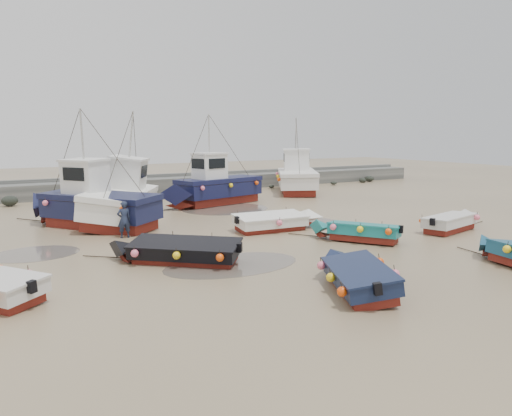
{
  "coord_description": "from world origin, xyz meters",
  "views": [
    {
      "loc": [
        -11.36,
        -18.47,
        5.02
      ],
      "look_at": [
        0.52,
        2.23,
        1.4
      ],
      "focal_mm": 35.0,
      "sensor_mm": 36.0,
      "label": 1
    }
  ],
  "objects_px": {
    "dinghy_1": "(358,272)",
    "cabin_boat_3": "(297,176)",
    "dinghy_3": "(453,220)",
    "cabin_boat_1": "(122,198)",
    "cabin_boat_0": "(91,202)",
    "dinghy_4": "(177,248)",
    "dinghy_5": "(276,220)",
    "dinghy_6": "(356,229)",
    "cabin_boat_2": "(213,185)",
    "person": "(125,238)"
  },
  "relations": [
    {
      "from": "dinghy_1",
      "to": "dinghy_3",
      "type": "bearing_deg",
      "value": 50.07
    },
    {
      "from": "dinghy_6",
      "to": "cabin_boat_0",
      "type": "xyz_separation_m",
      "value": [
        -9.95,
        9.64,
        0.8
      ]
    },
    {
      "from": "dinghy_3",
      "to": "dinghy_5",
      "type": "height_order",
      "value": "same"
    },
    {
      "from": "dinghy_4",
      "to": "dinghy_5",
      "type": "height_order",
      "value": "same"
    },
    {
      "from": "cabin_boat_0",
      "to": "cabin_boat_3",
      "type": "relative_size",
      "value": 0.89
    },
    {
      "from": "dinghy_5",
      "to": "cabin_boat_3",
      "type": "height_order",
      "value": "cabin_boat_3"
    },
    {
      "from": "dinghy_4",
      "to": "dinghy_6",
      "type": "xyz_separation_m",
      "value": [
        8.64,
        -0.57,
        0.02
      ]
    },
    {
      "from": "cabin_boat_3",
      "to": "person",
      "type": "bearing_deg",
      "value": -116.55
    },
    {
      "from": "dinghy_4",
      "to": "dinghy_5",
      "type": "xyz_separation_m",
      "value": [
        6.83,
        3.55,
        0.01
      ]
    },
    {
      "from": "cabin_boat_0",
      "to": "cabin_boat_1",
      "type": "height_order",
      "value": "same"
    },
    {
      "from": "dinghy_5",
      "to": "cabin_boat_2",
      "type": "height_order",
      "value": "cabin_boat_2"
    },
    {
      "from": "dinghy_5",
      "to": "person",
      "type": "relative_size",
      "value": 3.39
    },
    {
      "from": "dinghy_4",
      "to": "cabin_boat_3",
      "type": "height_order",
      "value": "cabin_boat_3"
    },
    {
      "from": "dinghy_5",
      "to": "cabin_boat_3",
      "type": "relative_size",
      "value": 0.63
    },
    {
      "from": "dinghy_1",
      "to": "dinghy_3",
      "type": "height_order",
      "value": "same"
    },
    {
      "from": "dinghy_3",
      "to": "dinghy_4",
      "type": "xyz_separation_m",
      "value": [
        -14.68,
        1.13,
        -0.01
      ]
    },
    {
      "from": "dinghy_6",
      "to": "dinghy_1",
      "type": "bearing_deg",
      "value": -164.86
    },
    {
      "from": "cabin_boat_2",
      "to": "cabin_boat_3",
      "type": "height_order",
      "value": "same"
    },
    {
      "from": "cabin_boat_2",
      "to": "dinghy_3",
      "type": "bearing_deg",
      "value": -169.45
    },
    {
      "from": "dinghy_3",
      "to": "dinghy_4",
      "type": "height_order",
      "value": "same"
    },
    {
      "from": "dinghy_1",
      "to": "dinghy_4",
      "type": "xyz_separation_m",
      "value": [
        -3.88,
        6.13,
        -0.01
      ]
    },
    {
      "from": "dinghy_4",
      "to": "cabin_boat_0",
      "type": "height_order",
      "value": "cabin_boat_0"
    },
    {
      "from": "dinghy_1",
      "to": "person",
      "type": "bearing_deg",
      "value": 136.1
    },
    {
      "from": "cabin_boat_1",
      "to": "cabin_boat_2",
      "type": "bearing_deg",
      "value": 53.4
    },
    {
      "from": "dinghy_4",
      "to": "cabin_boat_2",
      "type": "xyz_separation_m",
      "value": [
        7.83,
        13.48,
        0.83
      ]
    },
    {
      "from": "cabin_boat_3",
      "to": "dinghy_3",
      "type": "bearing_deg",
      "value": -67.53
    },
    {
      "from": "dinghy_3",
      "to": "cabin_boat_0",
      "type": "bearing_deg",
      "value": -135.64
    },
    {
      "from": "cabin_boat_1",
      "to": "cabin_boat_2",
      "type": "relative_size",
      "value": 1.07
    },
    {
      "from": "dinghy_4",
      "to": "cabin_boat_0",
      "type": "xyz_separation_m",
      "value": [
        -1.31,
        9.07,
        0.82
      ]
    },
    {
      "from": "dinghy_4",
      "to": "cabin_boat_0",
      "type": "distance_m",
      "value": 9.2
    },
    {
      "from": "dinghy_3",
      "to": "cabin_boat_3",
      "type": "xyz_separation_m",
      "value": [
        2.65,
        18.11,
        0.78
      ]
    },
    {
      "from": "dinghy_1",
      "to": "person",
      "type": "height_order",
      "value": "dinghy_1"
    },
    {
      "from": "dinghy_5",
      "to": "dinghy_1",
      "type": "bearing_deg",
      "value": -13.41
    },
    {
      "from": "cabin_boat_2",
      "to": "person",
      "type": "distance_m",
      "value": 11.65
    },
    {
      "from": "cabin_boat_0",
      "to": "person",
      "type": "bearing_deg",
      "value": -113.33
    },
    {
      "from": "dinghy_1",
      "to": "cabin_boat_2",
      "type": "distance_m",
      "value": 20.02
    },
    {
      "from": "dinghy_6",
      "to": "cabin_boat_1",
      "type": "relative_size",
      "value": 0.49
    },
    {
      "from": "cabin_boat_2",
      "to": "cabin_boat_3",
      "type": "bearing_deg",
      "value": -84.34
    },
    {
      "from": "dinghy_5",
      "to": "dinghy_3",
      "type": "bearing_deg",
      "value": 62.72
    },
    {
      "from": "person",
      "to": "cabin_boat_2",
      "type": "bearing_deg",
      "value": -136.23
    },
    {
      "from": "dinghy_3",
      "to": "person",
      "type": "relative_size",
      "value": 3.21
    },
    {
      "from": "dinghy_5",
      "to": "cabin_boat_3",
      "type": "bearing_deg",
      "value": 145.54
    },
    {
      "from": "dinghy_1",
      "to": "cabin_boat_3",
      "type": "xyz_separation_m",
      "value": [
        13.45,
        23.11,
        0.78
      ]
    },
    {
      "from": "cabin_boat_0",
      "to": "dinghy_5",
      "type": "bearing_deg",
      "value": -69.49
    },
    {
      "from": "dinghy_6",
      "to": "cabin_boat_1",
      "type": "xyz_separation_m",
      "value": [
        -8.01,
        10.9,
        0.76
      ]
    },
    {
      "from": "dinghy_3",
      "to": "cabin_boat_1",
      "type": "xyz_separation_m",
      "value": [
        -14.05,
        11.47,
        0.77
      ]
    },
    {
      "from": "dinghy_5",
      "to": "dinghy_6",
      "type": "bearing_deg",
      "value": 27.28
    },
    {
      "from": "cabin_boat_3",
      "to": "cabin_boat_2",
      "type": "bearing_deg",
      "value": -129.0
    },
    {
      "from": "dinghy_6",
      "to": "cabin_boat_2",
      "type": "bearing_deg",
      "value": 59.05
    },
    {
      "from": "cabin_boat_0",
      "to": "dinghy_1",
      "type": "bearing_deg",
      "value": -106.49
    }
  ]
}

